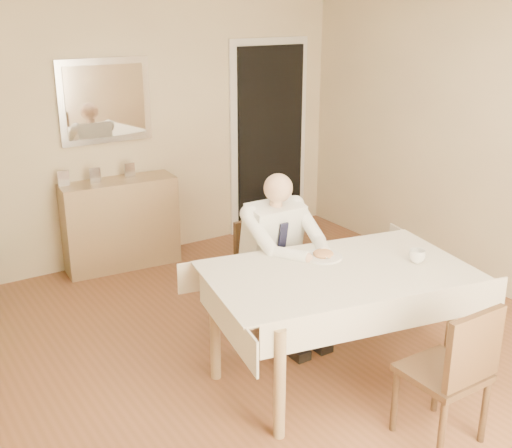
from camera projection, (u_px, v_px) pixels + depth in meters
room at (286, 187)px, 4.03m from camera, size 5.00×5.02×2.60m
doorway at (269, 139)px, 6.87m from camera, size 0.96×0.07×2.10m
mirror at (105, 101)px, 5.77m from camera, size 0.86×0.04×0.76m
dining_table at (338, 282)px, 4.19m from camera, size 1.91×1.34×0.75m
chair_far at (264, 267)px, 4.95m from camera, size 0.39×0.39×0.83m
chair_near at (455, 369)px, 3.53m from camera, size 0.41×0.41×0.87m
seated_man at (285, 251)px, 4.65m from camera, size 0.48×0.72×1.24m
plate at (323, 257)px, 4.36m from camera, size 0.26×0.26×0.02m
food at (323, 254)px, 4.35m from camera, size 0.14×0.14×0.06m
knife at (333, 256)px, 4.33m from camera, size 0.01×0.13×0.01m
fork at (324, 258)px, 4.28m from camera, size 0.01×0.13×0.01m
coffee_mug at (417, 256)px, 4.27m from camera, size 0.14×0.14×0.09m
sideboard at (120, 224)px, 6.03m from camera, size 1.08×0.45×0.84m
photo_frame_left at (63, 178)px, 5.69m from camera, size 0.10×0.02×0.14m
photo_frame_center at (95, 175)px, 5.78m from camera, size 0.10×0.02×0.14m
photo_frame_right at (130, 170)px, 5.96m from camera, size 0.10×0.02×0.14m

